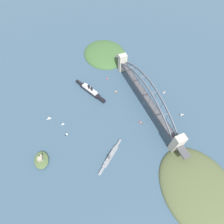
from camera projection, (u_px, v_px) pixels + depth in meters
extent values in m
plane|color=#385166|center=(144.00, 103.00, 397.30)|extent=(1400.00, 1400.00, 0.00)
cube|color=beige|center=(177.00, 144.00, 314.16)|extent=(13.33, 19.56, 48.67)
cube|color=beige|center=(122.00, 63.00, 440.10)|extent=(13.33, 19.56, 48.67)
cube|color=#47474C|center=(145.00, 96.00, 375.21)|extent=(230.57, 14.42, 2.40)
cube|color=#47474C|center=(184.00, 152.00, 302.61)|extent=(24.00, 14.42, 2.40)
cube|color=#47474C|center=(120.00, 58.00, 447.82)|extent=(24.00, 14.42, 2.40)
cube|color=slate|center=(177.00, 133.00, 315.82)|extent=(25.32, 1.80, 16.45)
cube|color=slate|center=(172.00, 120.00, 317.99)|extent=(25.03, 1.80, 13.56)
cube|color=slate|center=(166.00, 108.00, 322.68)|extent=(24.70, 1.80, 10.65)
cube|color=slate|center=(160.00, 97.00, 329.89)|extent=(24.33, 1.80, 7.70)
cube|color=slate|center=(154.00, 87.00, 339.62)|extent=(23.93, 1.80, 4.71)
cube|color=slate|center=(148.00, 79.00, 351.87)|extent=(23.93, 1.80, 4.71)
cube|color=slate|center=(143.00, 73.00, 366.64)|extent=(24.33, 1.80, 7.70)
cube|color=slate|center=(137.00, 68.00, 383.93)|extent=(24.70, 1.80, 10.65)
cube|color=slate|center=(132.00, 65.00, 403.74)|extent=(25.03, 1.80, 13.56)
cube|color=slate|center=(127.00, 63.00, 426.06)|extent=(25.32, 1.80, 16.45)
cube|color=slate|center=(171.00, 136.00, 313.03)|extent=(25.32, 1.80, 16.45)
cube|color=slate|center=(166.00, 122.00, 315.20)|extent=(25.03, 1.80, 13.56)
cube|color=slate|center=(160.00, 110.00, 319.89)|extent=(24.70, 1.80, 10.65)
cube|color=slate|center=(154.00, 99.00, 327.10)|extent=(24.33, 1.80, 7.70)
cube|color=slate|center=(148.00, 89.00, 336.83)|extent=(23.93, 1.80, 4.71)
cube|color=slate|center=(143.00, 81.00, 349.08)|extent=(23.93, 1.80, 4.71)
cube|color=slate|center=(137.00, 75.00, 363.85)|extent=(24.33, 1.80, 7.70)
cube|color=slate|center=(132.00, 70.00, 381.14)|extent=(24.70, 1.80, 10.65)
cube|color=slate|center=(127.00, 66.00, 400.95)|extent=(25.03, 1.80, 13.56)
cube|color=slate|center=(123.00, 64.00, 423.27)|extent=(25.32, 1.80, 16.45)
cube|color=slate|center=(176.00, 142.00, 313.96)|extent=(1.40, 12.97, 1.40)
cube|color=slate|center=(166.00, 115.00, 318.31)|extent=(1.40, 12.97, 1.40)
cube|color=slate|center=(154.00, 93.00, 332.73)|extent=(1.40, 12.97, 1.40)
cube|color=slate|center=(143.00, 77.00, 357.23)|extent=(1.40, 12.97, 1.40)
cube|color=slate|center=(132.00, 67.00, 391.81)|extent=(1.40, 12.97, 1.40)
cube|color=slate|center=(123.00, 63.00, 436.46)|extent=(1.40, 12.97, 1.40)
cylinder|color=slate|center=(173.00, 128.00, 321.44)|extent=(0.56, 0.56, 12.48)
cylinder|color=slate|center=(167.00, 130.00, 318.65)|extent=(0.56, 0.56, 12.48)
cylinder|color=slate|center=(167.00, 117.00, 329.28)|extent=(0.56, 0.56, 23.12)
cylinder|color=slate|center=(161.00, 119.00, 326.49)|extent=(0.56, 0.56, 23.12)
cylinder|color=slate|center=(161.00, 106.00, 338.38)|extent=(0.56, 0.56, 30.71)
cylinder|color=slate|center=(155.00, 109.00, 335.59)|extent=(0.56, 0.56, 30.71)
cylinder|color=slate|center=(155.00, 97.00, 348.74)|extent=(0.56, 0.56, 35.27)
cylinder|color=slate|center=(150.00, 99.00, 345.95)|extent=(0.56, 0.56, 35.27)
cylinder|color=slate|center=(150.00, 89.00, 360.36)|extent=(0.56, 0.56, 36.79)
cylinder|color=slate|center=(144.00, 91.00, 357.57)|extent=(0.56, 0.56, 36.79)
cylinder|color=slate|center=(144.00, 82.00, 373.24)|extent=(0.56, 0.56, 35.27)
cylinder|color=slate|center=(139.00, 83.00, 370.45)|extent=(0.56, 0.56, 35.27)
cylinder|color=slate|center=(139.00, 75.00, 387.38)|extent=(0.56, 0.56, 30.71)
cylinder|color=slate|center=(134.00, 77.00, 384.59)|extent=(0.56, 0.56, 30.71)
cylinder|color=slate|center=(134.00, 70.00, 402.78)|extent=(0.56, 0.56, 23.12)
cylinder|color=slate|center=(129.00, 72.00, 399.99)|extent=(0.56, 0.56, 23.12)
cylinder|color=slate|center=(130.00, 66.00, 419.44)|extent=(0.56, 0.56, 12.48)
cylinder|color=slate|center=(125.00, 67.00, 416.65)|extent=(0.56, 0.56, 12.48)
ellipsoid|color=#515B38|center=(199.00, 190.00, 292.22)|extent=(159.37, 128.04, 29.69)
ellipsoid|color=#3D6033|center=(105.00, 54.00, 497.84)|extent=(137.70, 119.22, 29.02)
ellipsoid|color=#756B5B|center=(119.00, 58.00, 488.89)|extent=(48.20, 35.76, 15.96)
cube|color=black|center=(90.00, 91.00, 414.42)|extent=(59.12, 35.64, 5.96)
cube|color=black|center=(79.00, 83.00, 429.50)|extent=(20.76, 14.16, 5.96)
cube|color=black|center=(102.00, 100.00, 399.34)|extent=(21.30, 15.32, 5.96)
cube|color=white|center=(90.00, 89.00, 409.77)|extent=(44.83, 27.78, 5.25)
cube|color=white|center=(86.00, 86.00, 410.93)|extent=(12.61, 12.05, 3.20)
cylinder|color=black|center=(89.00, 87.00, 404.72)|extent=(5.23, 5.23, 8.99)
cylinder|color=black|center=(92.00, 89.00, 400.90)|extent=(5.23, 5.23, 8.99)
cylinder|color=tan|center=(79.00, 81.00, 421.94)|extent=(0.50, 0.50, 10.00)
cube|color=gray|center=(110.00, 156.00, 323.68)|extent=(35.38, 43.54, 3.25)
cube|color=gray|center=(119.00, 143.00, 339.10)|extent=(12.57, 15.09, 3.25)
cube|color=gray|center=(101.00, 171.00, 308.26)|extent=(13.17, 15.54, 3.25)
cube|color=gray|center=(110.00, 156.00, 321.07)|extent=(19.69, 23.26, 3.06)
cylinder|color=gray|center=(116.00, 147.00, 332.02)|extent=(5.81, 5.81, 2.20)
cylinder|color=gray|center=(104.00, 166.00, 310.82)|extent=(5.81, 5.81, 2.20)
cylinder|color=gray|center=(110.00, 155.00, 315.65)|extent=(0.60, 0.60, 10.00)
cylinder|color=#4C4C51|center=(109.00, 157.00, 315.66)|extent=(4.57, 4.57, 4.40)
ellipsoid|color=#4C6038|center=(41.00, 160.00, 317.87)|extent=(35.53, 26.09, 7.17)
cube|color=#9E937F|center=(40.00, 159.00, 312.74)|extent=(8.00, 8.00, 8.07)
cylinder|color=gray|center=(42.00, 156.00, 315.49)|extent=(3.60, 3.60, 8.88)
cylinder|color=#B7B7B2|center=(164.00, 93.00, 414.73)|extent=(5.00, 3.45, 0.90)
cylinder|color=#B7B7B2|center=(163.00, 93.00, 413.14)|extent=(5.00, 3.45, 0.90)
cylinder|color=navy|center=(164.00, 92.00, 413.90)|extent=(0.14, 0.14, 1.11)
cylinder|color=navy|center=(163.00, 93.00, 412.31)|extent=(0.14, 0.14, 1.11)
ellipsoid|color=beige|center=(164.00, 92.00, 412.13)|extent=(7.83, 5.31, 1.25)
cylinder|color=navy|center=(165.00, 93.00, 410.87)|extent=(1.29, 1.43, 1.19)
cube|color=beige|center=(164.00, 92.00, 411.34)|extent=(6.42, 9.27, 0.20)
cube|color=beige|center=(162.00, 92.00, 413.26)|extent=(2.83, 3.75, 0.12)
cube|color=navy|center=(163.00, 91.00, 412.22)|extent=(1.01, 0.66, 1.50)
cylinder|color=#B7B7B2|center=(182.00, 115.00, 377.91)|extent=(5.24, 1.07, 0.90)
cylinder|color=#B7B7B2|center=(181.00, 116.00, 377.20)|extent=(5.24, 1.07, 0.90)
cylinder|color=navy|center=(182.00, 115.00, 376.98)|extent=(0.14, 0.14, 1.33)
cylinder|color=navy|center=(181.00, 115.00, 376.28)|extent=(0.14, 0.14, 1.33)
ellipsoid|color=silver|center=(182.00, 115.00, 375.51)|extent=(7.33, 1.62, 1.38)
cylinder|color=navy|center=(183.00, 116.00, 373.79)|extent=(0.84, 1.34, 1.31)
cube|color=silver|center=(182.00, 115.00, 374.54)|extent=(2.00, 9.08, 0.20)
cube|color=silver|center=(181.00, 114.00, 377.07)|extent=(1.21, 3.47, 0.12)
cube|color=navy|center=(181.00, 113.00, 375.99)|extent=(1.10, 0.16, 1.50)
cube|color=silver|center=(63.00, 124.00, 364.65)|extent=(1.91, 4.51, 0.78)
cube|color=silver|center=(61.00, 125.00, 363.99)|extent=(0.85, 1.51, 0.78)
cube|color=silver|center=(64.00, 124.00, 365.31)|extent=(1.02, 1.51, 0.78)
cylinder|color=tan|center=(62.00, 124.00, 361.44)|extent=(0.16, 0.16, 6.75)
cone|color=silver|center=(63.00, 123.00, 362.01)|extent=(4.16, 4.16, 5.40)
cube|color=brown|center=(116.00, 92.00, 415.79)|extent=(5.42, 7.75, 1.03)
cube|color=brown|center=(114.00, 93.00, 413.70)|extent=(2.27, 2.81, 1.03)
cube|color=brown|center=(117.00, 91.00, 417.87)|extent=(2.51, 2.93, 1.03)
cube|color=beige|center=(116.00, 91.00, 415.37)|extent=(3.36, 4.19, 0.92)
cube|color=black|center=(67.00, 135.00, 350.94)|extent=(2.85, 5.27, 0.89)
cube|color=black|center=(65.00, 135.00, 350.00)|extent=(1.21, 1.79, 0.89)
cube|color=black|center=(68.00, 134.00, 351.89)|extent=(1.40, 1.82, 0.89)
cylinder|color=tan|center=(66.00, 134.00, 347.24)|extent=(0.16, 0.16, 7.78)
cone|color=white|center=(67.00, 133.00, 347.97)|extent=(5.18, 5.18, 6.22)
cube|color=#B2231E|center=(140.00, 122.00, 367.16)|extent=(5.37, 3.29, 1.02)
cube|color=#B2231E|center=(139.00, 121.00, 368.62)|extent=(1.91, 1.50, 1.02)
cube|color=#B2231E|center=(142.00, 123.00, 365.71)|extent=(1.97, 1.71, 1.02)
cube|color=beige|center=(141.00, 122.00, 365.97)|extent=(2.85, 2.21, 1.21)
cube|color=silver|center=(49.00, 119.00, 372.75)|extent=(3.11, 6.44, 0.70)
cube|color=silver|center=(47.00, 119.00, 372.06)|extent=(1.33, 2.18, 0.70)
cube|color=silver|center=(51.00, 118.00, 373.44)|extent=(1.56, 2.20, 0.70)
cylinder|color=tan|center=(48.00, 117.00, 368.42)|extent=(0.16, 0.16, 9.52)
cone|color=silver|center=(49.00, 117.00, 369.12)|extent=(6.22, 6.22, 7.62)
cube|color=#B2231E|center=(107.00, 79.00, 441.27)|extent=(6.26, 4.80, 0.98)
cube|color=#B2231E|center=(108.00, 78.00, 443.50)|extent=(2.31, 1.99, 0.98)
cube|color=#B2231E|center=(107.00, 80.00, 439.04)|extent=(2.42, 2.19, 0.98)
cube|color=beige|center=(107.00, 79.00, 440.06)|extent=(3.44, 2.94, 0.93)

